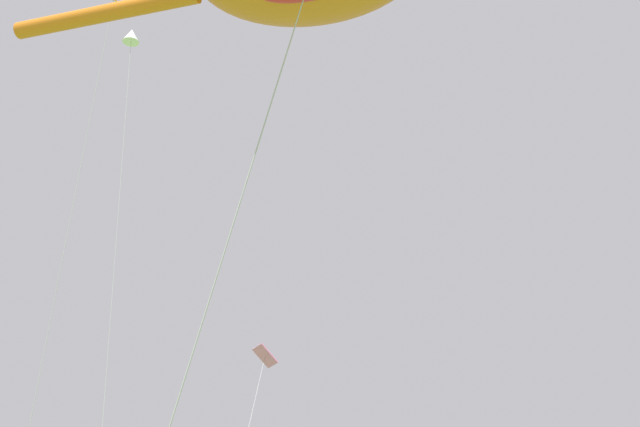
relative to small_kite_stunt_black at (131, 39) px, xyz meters
name	(u,v)px	position (x,y,z in m)	size (l,w,h in m)	color
small_kite_stunt_black	(131,39)	(0.00, 0.00, 0.00)	(1.36, 1.99, 19.25)	white
small_kite_tiny_distant	(264,360)	(3.60, -4.57, -12.65)	(5.04, 1.71, 6.68)	pink
small_kite_box_yellow	(106,38)	(-4.29, -2.72, -3.46)	(0.90, 1.57, 17.15)	orange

